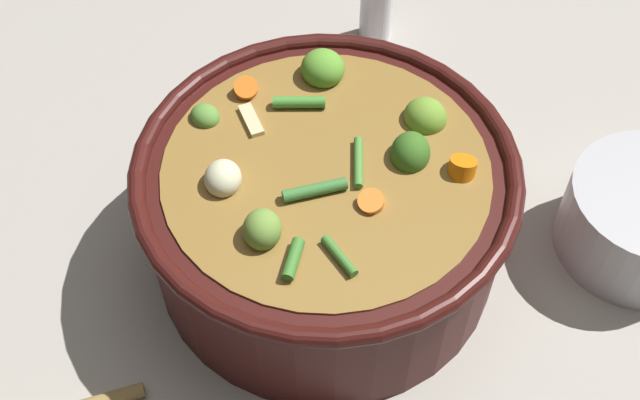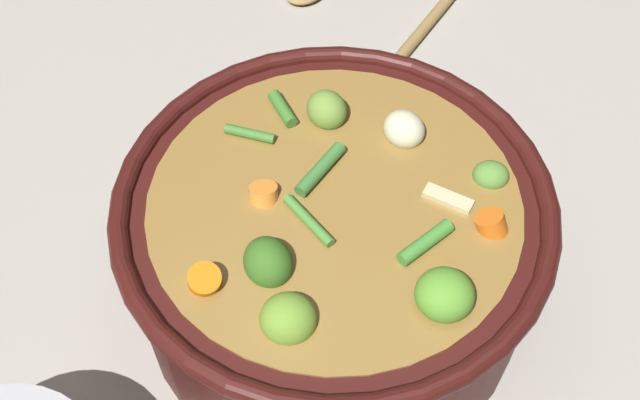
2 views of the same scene
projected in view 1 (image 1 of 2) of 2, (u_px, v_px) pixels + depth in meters
ground_plane at (325, 253)px, 0.78m from camera, size 1.10×1.10×0.00m
cooking_pot at (326, 209)px, 0.72m from camera, size 0.33×0.33×0.15m
salt_shaker at (376, 5)px, 0.92m from camera, size 0.04×0.04×0.09m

